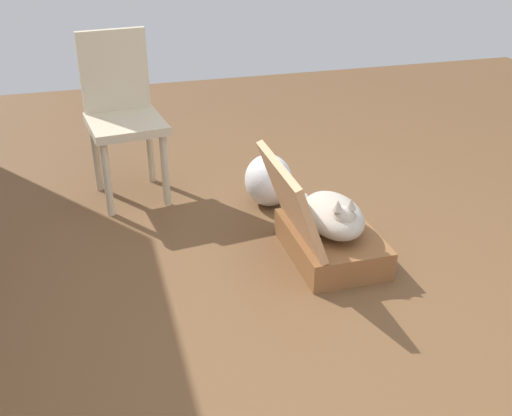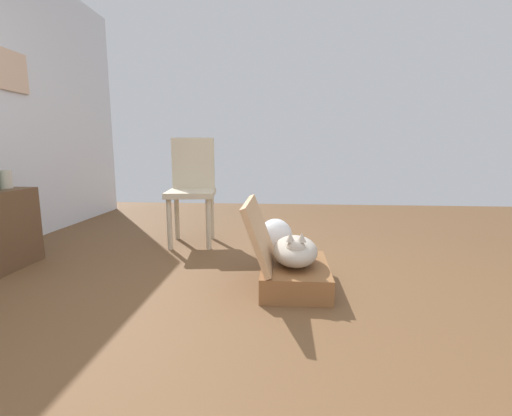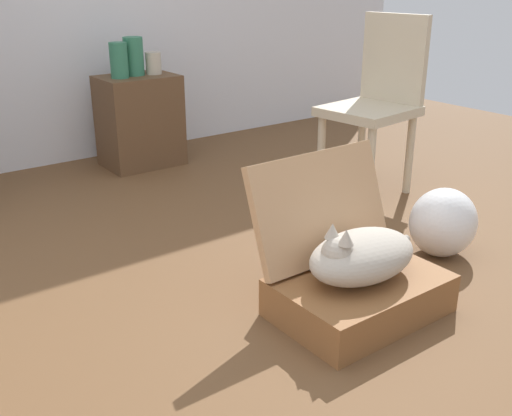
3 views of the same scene
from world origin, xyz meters
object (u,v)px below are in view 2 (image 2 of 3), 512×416
(plastic_bag_white, at_px, (275,237))
(chair, at_px, (192,186))
(suitcase_base, at_px, (295,275))
(vase_short, at_px, (5,179))
(cat, at_px, (295,250))

(plastic_bag_white, xyz_separation_m, chair, (0.39, 0.78, 0.37))
(suitcase_base, xyz_separation_m, plastic_bag_white, (0.65, 0.14, 0.08))
(plastic_bag_white, bearing_deg, suitcase_base, -168.13)
(vase_short, xyz_separation_m, chair, (0.72, -1.23, -0.12))
(plastic_bag_white, distance_m, chair, 0.95)
(suitcase_base, relative_size, plastic_bag_white, 1.96)
(suitcase_base, distance_m, chair, 1.46)
(vase_short, distance_m, chair, 1.43)
(cat, distance_m, plastic_bag_white, 0.68)
(suitcase_base, bearing_deg, plastic_bag_white, 11.87)
(cat, distance_m, vase_short, 2.21)
(cat, xyz_separation_m, chair, (1.05, 0.92, 0.29))
(suitcase_base, xyz_separation_m, chair, (1.04, 0.92, 0.45))
(plastic_bag_white, distance_m, vase_short, 2.10)
(suitcase_base, xyz_separation_m, cat, (-0.01, 0.00, 0.16))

